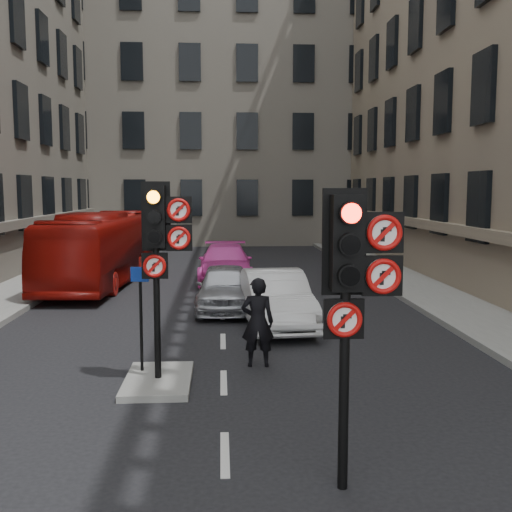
{
  "coord_description": "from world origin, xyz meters",
  "views": [
    {
      "loc": [
        -0.04,
        -5.74,
        3.57
      ],
      "look_at": [
        0.47,
        2.82,
        2.6
      ],
      "focal_mm": 42.0,
      "sensor_mm": 36.0,
      "label": 1
    }
  ],
  "objects": [
    {
      "name": "pavement_right",
      "position": [
        7.2,
        12.0,
        0.08
      ],
      "size": [
        3.0,
        50.0,
        0.16
      ],
      "primitive_type": "cube",
      "color": "gray",
      "rests_on": "ground"
    },
    {
      "name": "centre_island",
      "position": [
        -1.2,
        5.0,
        0.06
      ],
      "size": [
        1.2,
        2.0,
        0.12
      ],
      "primitive_type": "cube",
      "color": "gray",
      "rests_on": "ground"
    },
    {
      "name": "building_far",
      "position": [
        0.0,
        38.0,
        10.0
      ],
      "size": [
        30.0,
        14.0,
        20.0
      ],
      "primitive_type": "cube",
      "color": "#676257",
      "rests_on": "ground"
    },
    {
      "name": "signal_near",
      "position": [
        1.49,
        0.99,
        2.58
      ],
      "size": [
        0.91,
        0.4,
        3.58
      ],
      "color": "black",
      "rests_on": "ground"
    },
    {
      "name": "signal_far",
      "position": [
        -1.11,
        4.99,
        2.7
      ],
      "size": [
        0.91,
        0.4,
        3.58
      ],
      "color": "black",
      "rests_on": "centre_island"
    },
    {
      "name": "car_silver",
      "position": [
        0.06,
        11.65,
        0.67
      ],
      "size": [
        1.74,
        4.0,
        1.34
      ],
      "primitive_type": "imported",
      "rotation": [
        0.0,
        0.0,
        -0.04
      ],
      "color": "#B1B2B9",
      "rests_on": "ground"
    },
    {
      "name": "car_white",
      "position": [
        1.37,
        9.53,
        0.72
      ],
      "size": [
        1.84,
        4.45,
        1.43
      ],
      "primitive_type": "imported",
      "rotation": [
        0.0,
        0.0,
        0.08
      ],
      "color": "silver",
      "rests_on": "ground"
    },
    {
      "name": "car_pink",
      "position": [
        0.13,
        16.95,
        0.71
      ],
      "size": [
        2.03,
        4.91,
        1.42
      ],
      "primitive_type": "imported",
      "rotation": [
        0.0,
        0.0,
        -0.01
      ],
      "color": "#E844B2",
      "rests_on": "ground"
    },
    {
      "name": "bus_red",
      "position": [
        -4.5,
        16.73,
        1.34
      ],
      "size": [
        2.77,
        9.76,
        2.69
      ],
      "primitive_type": "imported",
      "rotation": [
        0.0,
        0.0,
        -0.05
      ],
      "color": "maroon",
      "rests_on": "ground"
    },
    {
      "name": "motorcycle",
      "position": [
        1.34,
        10.54,
        0.51
      ],
      "size": [
        0.75,
        1.75,
        1.02
      ],
      "primitive_type": "imported",
      "rotation": [
        0.0,
        0.0,
        -0.17
      ],
      "color": "black",
      "rests_on": "ground"
    },
    {
      "name": "motorcyclist",
      "position": [
        0.69,
        6.0,
        0.9
      ],
      "size": [
        0.68,
        0.47,
        1.81
      ],
      "primitive_type": "imported",
      "rotation": [
        0.0,
        0.0,
        3.09
      ],
      "color": "black",
      "rests_on": "ground"
    },
    {
      "name": "info_sign",
      "position": [
        -1.55,
        5.43,
        1.41
      ],
      "size": [
        0.34,
        0.13,
        1.99
      ],
      "rotation": [
        0.0,
        0.0,
        -0.2
      ],
      "color": "black",
      "rests_on": "centre_island"
    }
  ]
}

